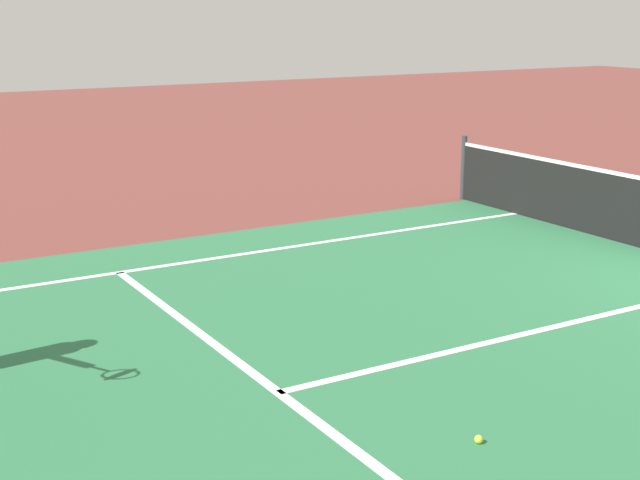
% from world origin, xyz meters
% --- Properties ---
extents(line_sideline_left, '(0.10, 11.89, 0.01)m').
position_xyz_m(line_sideline_left, '(-4.11, -5.95, 0.00)').
color(line_sideline_left, white).
rests_on(line_sideline_left, ground_plane).
extents(line_service_near, '(8.22, 0.10, 0.01)m').
position_xyz_m(line_service_near, '(0.00, -6.40, 0.00)').
color(line_service_near, white).
rests_on(line_service_near, ground_plane).
extents(line_center_service, '(0.10, 6.40, 0.01)m').
position_xyz_m(line_center_service, '(0.00, -3.20, 0.00)').
color(line_center_service, white).
rests_on(line_center_service, ground_plane).
extents(tennis_ball_mid_court, '(0.07, 0.07, 0.07)m').
position_xyz_m(tennis_ball_mid_court, '(1.55, -5.55, 0.03)').
color(tennis_ball_mid_court, '#CCE033').
rests_on(tennis_ball_mid_court, ground_plane).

